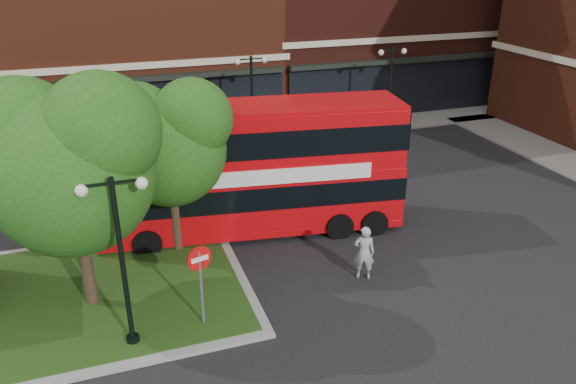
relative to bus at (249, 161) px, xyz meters
name	(u,v)px	position (x,y,z in m)	size (l,w,h in m)	color
ground	(321,310)	(0.57, -5.76, -2.83)	(120.00, 120.00, 0.00)	black
pavement_far	(209,142)	(0.57, 10.74, -2.77)	(44.00, 3.00, 0.12)	slate
terrace_far_left	(39,3)	(-7.43, 18.24, 4.17)	(26.00, 12.00, 14.00)	maroon
traffic_island	(41,304)	(-7.43, -2.76, -2.76)	(12.60, 7.60, 0.15)	gray
tree_island_west	(65,158)	(-6.03, -3.18, 1.96)	(5.40, 4.71, 7.21)	#2D2116
tree_island_east	(166,138)	(-3.01, -0.70, 1.41)	(4.46, 3.90, 6.29)	#2D2116
lamp_island	(121,256)	(-4.93, -5.56, 0.00)	(1.72, 0.36, 5.00)	black
lamp_far_left	(252,99)	(2.57, 8.74, 0.00)	(1.72, 0.36, 5.00)	black
lamp_far_right	(390,87)	(10.57, 8.74, 0.00)	(1.72, 0.36, 5.00)	black
bus	(249,161)	(0.00, 0.00, 0.00)	(11.55, 4.17, 4.31)	#C0070D
woman	(364,252)	(2.56, -4.51, -1.89)	(0.69, 0.45, 1.88)	#98989B
car_silver	(163,143)	(-2.09, 9.40, -2.14)	(1.63, 4.05, 1.38)	#9EA2A5
car_white	(297,124)	(5.59, 10.24, -2.13)	(1.49, 4.27, 1.41)	silver
no_entry_sign	(200,271)	(-2.93, -5.38, -0.96)	(0.71, 0.24, 2.62)	slate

